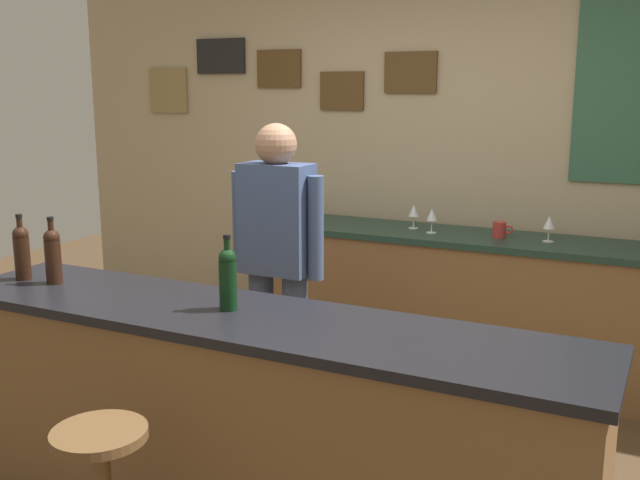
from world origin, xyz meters
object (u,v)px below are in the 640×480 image
Objects in this scene: wine_bottle_b at (53,254)px; wine_glass_d at (549,223)px; bartender at (277,258)px; coffee_mug at (500,230)px; wine_bottle_c at (228,277)px; wine_glass_a at (307,203)px; wine_glass_b at (414,212)px; wine_glass_c at (432,216)px; wine_bottle_a at (22,251)px.

wine_bottle_b is 2.74m from wine_glass_d.
coffee_mug is (0.85, 1.21, 0.01)m from bartender.
coffee_mug is (1.54, 2.04, -0.11)m from wine_bottle_b.
wine_bottle_c reaches higher than wine_glass_a.
wine_glass_b is 1.00× the size of wine_glass_c.
bartender is 1.67m from wine_glass_d.
bartender is 5.29× the size of wine_bottle_c.
bartender is at bearing 50.30° from wine_bottle_b.
wine_glass_d is (1.83, 2.04, -0.05)m from wine_bottle_b.
wine_bottle_b is at bearing -119.61° from wine_glass_c.
wine_bottle_c is 1.97× the size of wine_glass_c.
bartender is 1.08m from wine_bottle_b.
wine_glass_c reaches higher than coffee_mug.
bartender is 1.29m from wine_glass_b.
wine_bottle_a reaches higher than wine_glass_b.
wine_bottle_a is at bearing -136.02° from bartender.
wine_glass_b is at bearing 77.01° from bartender.
wine_bottle_b reaches higher than coffee_mug.
wine_glass_b reaches higher than coffee_mug.
wine_bottle_c reaches higher than coffee_mug.
bartender reaches higher than wine_glass_c.
wine_bottle_a is 1.00× the size of wine_bottle_b.
wine_bottle_b is 1.97× the size of wine_glass_d.
wine_glass_b is 0.18m from wine_glass_c.
bartender is at bearing 43.98° from wine_bottle_a.
bartender is 5.29× the size of wine_bottle_b.
wine_glass_a is 1.24× the size of coffee_mug.
wine_glass_c is (1.31, 2.00, -0.05)m from wine_bottle_a.
wine_glass_b is 0.57m from coffee_mug.
wine_bottle_a is 2.87m from wine_glass_d.
wine_bottle_c is 1.97× the size of wine_glass_a.
wine_glass_b is at bearing 147.97° from wine_glass_c.
wine_bottle_b is at bearing -115.13° from wine_glass_b.
bartender is 10.45× the size of wine_glass_d.
coffee_mug is at bearing 179.80° from wine_glass_d.
wine_bottle_b reaches higher than wine_glass_b.
wine_bottle_b reaches higher than wine_glass_d.
bartender reaches higher than wine_glass_a.
wine_glass_d is at bearing -0.20° from coffee_mug.
wine_glass_c and wine_glass_d have the same top height.
bartender is 1.48m from coffee_mug.
wine_bottle_a is 1.11m from wine_bottle_c.
bartender reaches higher than wine_bottle_a.
wine_glass_b is at bearing 61.02° from wine_bottle_a.
bartender is at bearing -110.86° from wine_glass_c.
wine_bottle_a is at bearing -100.43° from wine_glass_a.
wine_bottle_a and wine_bottle_b have the same top height.
wine_glass_a is at bearing 178.27° from coffee_mug.
wine_glass_a is 1.63m from wine_glass_d.
wine_bottle_b is at bearing -95.56° from wine_glass_a.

